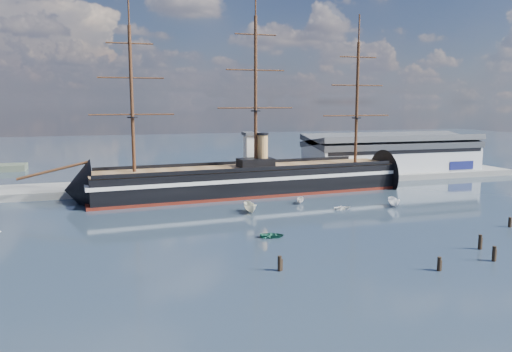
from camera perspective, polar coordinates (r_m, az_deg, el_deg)
name	(u,v)px	position (r m, az deg, el deg)	size (l,w,h in m)	color
ground	(278,207)	(125.88, 2.49, -3.59)	(600.00, 600.00, 0.00)	#2E3C46
quay	(269,183)	(162.53, 1.52, -0.84)	(180.00, 18.00, 2.00)	slate
warehouse	(392,153)	(185.92, 15.27, 2.52)	(63.00, 21.00, 11.60)	#B7BABC
quay_tower	(251,155)	(156.27, -0.55, 2.39)	(5.00, 5.00, 15.00)	silver
warship	(243,180)	(142.87, -1.48, -0.49)	(113.39, 22.18, 53.94)	black
motorboat_a	(250,213)	(119.78, -0.66, -4.21)	(7.60, 2.79, 3.04)	silver
motorboat_b	(272,238)	(98.24, 1.84, -7.05)	(2.98, 1.19, 1.39)	#21644E
motorboat_c	(300,203)	(130.93, 5.09, -3.14)	(5.01, 1.84, 2.00)	white
motorboat_e	(343,209)	(125.19, 9.90, -3.78)	(2.71, 1.08, 1.26)	white
motorboat_f	(394,207)	(131.35, 15.47, -3.39)	(6.97, 2.56, 2.79)	white
piling_near_left	(280,271)	(79.74, 2.71, -10.77)	(0.64, 0.64, 3.12)	black
piling_near_mid	(439,271)	(84.67, 20.16, -10.14)	(0.64, 0.64, 2.96)	black
piling_near_right	(480,249)	(99.17, 24.18, -7.65)	(0.64, 0.64, 3.42)	black
piling_far_right	(509,227)	(118.97, 26.99, -5.23)	(0.64, 0.64, 2.84)	black
piling_extra	(494,261)	(93.05, 25.51, -8.78)	(0.64, 0.64, 3.28)	black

